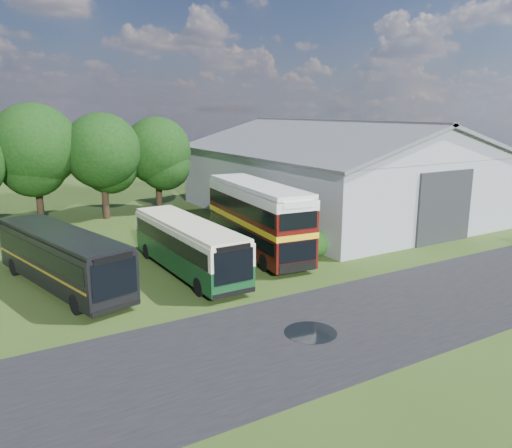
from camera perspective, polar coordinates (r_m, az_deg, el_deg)
ground at (r=24.26m, az=4.82°, el=-8.93°), size 120.00×120.00×0.00m
asphalt_road at (r=24.00m, az=15.00°, el=-9.60°), size 60.00×8.00×0.02m
puddle at (r=21.23m, az=6.24°, el=-12.28°), size 2.20×2.20×0.01m
storage_shed at (r=44.62m, az=8.79°, el=6.55°), size 18.80×24.80×8.15m
tree_mid at (r=43.48m, az=-24.00°, el=8.10°), size 6.80×6.80×9.60m
tree_right_a at (r=43.42m, az=-17.17°, el=7.97°), size 6.26×6.26×8.83m
tree_right_b at (r=45.62m, az=-11.24°, el=8.19°), size 5.98×5.98×8.45m
shrub_front at (r=31.98m, az=6.79°, el=-3.53°), size 1.70×1.70×1.70m
shrub_mid at (r=33.53m, az=4.72°, el=-2.71°), size 1.60×1.60×1.60m
bus_green_single at (r=28.30m, az=-7.79°, el=-2.46°), size 2.67×10.68×2.93m
bus_maroon_double at (r=31.62m, az=0.16°, el=0.59°), size 3.73×10.74×4.52m
bus_dark_single at (r=27.49m, az=-21.32°, el=-3.64°), size 5.05×11.15×3.00m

